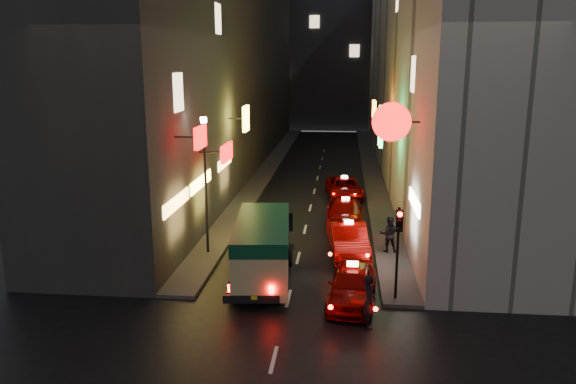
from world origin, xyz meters
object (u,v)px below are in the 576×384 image
(taxi_near, at_px, (352,281))
(lamp_post, at_px, (205,176))
(minibus, at_px, (263,244))
(pedestrian_crossing, at_px, (369,298))
(traffic_light, at_px, (399,234))

(taxi_near, distance_m, lamp_post, 8.54)
(minibus, distance_m, pedestrian_crossing, 5.54)
(minibus, relative_size, taxi_near, 1.13)
(taxi_near, distance_m, traffic_light, 2.46)
(pedestrian_crossing, height_order, lamp_post, lamp_post)
(taxi_near, bearing_deg, minibus, 154.69)
(taxi_near, xyz_separation_m, traffic_light, (1.62, 0.08, 1.85))
(taxi_near, height_order, traffic_light, traffic_light)
(taxi_near, relative_size, lamp_post, 0.87)
(taxi_near, relative_size, pedestrian_crossing, 2.55)
(pedestrian_crossing, bearing_deg, lamp_post, 32.99)
(taxi_near, height_order, pedestrian_crossing, pedestrian_crossing)
(minibus, xyz_separation_m, lamp_post, (-3.00, 2.91, 2.11))
(minibus, relative_size, lamp_post, 0.98)
(pedestrian_crossing, xyz_separation_m, traffic_light, (1.08, 2.05, 1.63))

